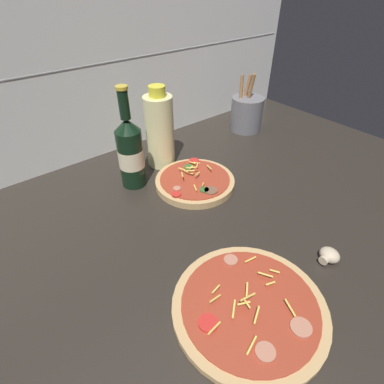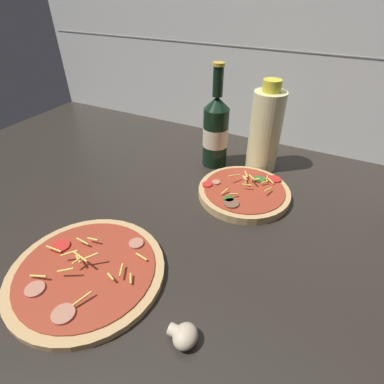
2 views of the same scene
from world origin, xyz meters
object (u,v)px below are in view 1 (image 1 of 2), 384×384
beer_bottle (131,152)px  oil_bottle (160,130)px  utensil_crock (246,113)px  pizza_far (195,181)px  pizza_near (249,307)px  mushroom_left (329,256)px

beer_bottle → oil_bottle: 13.09cm
oil_bottle → utensil_crock: (38.40, 0.46, -4.74)cm
pizza_far → beer_bottle: bearing=138.5°
pizza_near → mushroom_left: size_ratio=6.29×
beer_bottle → mushroom_left: bearing=-71.2°
pizza_near → oil_bottle: 55.10cm
utensil_crock → beer_bottle: bearing=-174.6°
pizza_near → beer_bottle: (4.21, 47.22, 9.29)cm
mushroom_left → beer_bottle: bearing=108.8°
beer_bottle → oil_bottle: (12.31, 4.34, 0.93)cm
beer_bottle → utensil_crock: beer_bottle is taller
oil_bottle → mushroom_left: bearing=-85.0°
pizza_far → beer_bottle: 19.32cm
pizza_near → pizza_far: 39.72cm
pizza_near → beer_bottle: bearing=84.9°
beer_bottle → utensil_crock: 51.09cm
pizza_near → pizza_far: pizza_near is taller
pizza_far → beer_bottle: beer_bottle is taller
mushroom_left → oil_bottle: bearing=95.0°
beer_bottle → utensil_crock: (50.72, 4.80, -3.81)cm
oil_bottle → mushroom_left: (4.70, -54.27, -9.54)cm
pizza_far → oil_bottle: size_ratio=0.92×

